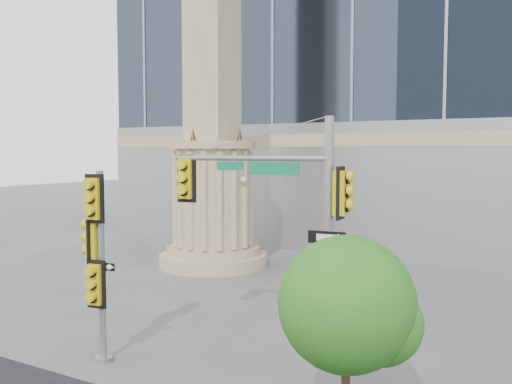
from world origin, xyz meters
The scene contains 5 objects.
ground centered at (0.00, 0.00, 0.00)m, with size 120.00×120.00×0.00m, color #545456.
monument centered at (-6.00, 9.00, 5.52)m, with size 4.40×4.40×16.60m.
main_signal_pole centered at (1.47, 1.18, 3.38)m, with size 4.24×0.83×5.46m.
secondary_signal_pole centered at (-2.04, -1.10, 2.51)m, with size 0.77×0.56×4.28m.
street_tree centered at (4.14, -1.78, 2.25)m, with size 2.19×2.14×3.42m.
Camera 1 is at (7.32, -9.98, 4.72)m, focal length 40.00 mm.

